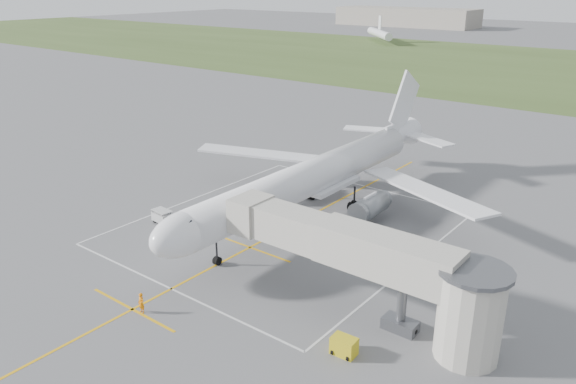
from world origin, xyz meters
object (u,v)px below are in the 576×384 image
Objects in this scene: jet_bridge at (376,264)px; baggage_cart at (162,217)px; ramp_worker_wing at (257,195)px; gpu_unit at (344,346)px; ramp_worker_nose at (141,303)px; airliner at (315,176)px.

jet_bridge reaches higher than baggage_cart.
ramp_worker_wing is at bearing 150.31° from jet_bridge.
gpu_unit is at bearing -9.57° from baggage_cart.
gpu_unit is at bearing 170.98° from ramp_worker_wing.
baggage_cart is at bearing 136.65° from ramp_worker_nose.
ramp_worker_wing is at bearing 111.86° from ramp_worker_nose.
baggage_cart is at bearing 99.82° from ramp_worker_wing.
jet_bridge reaches higher than ramp_worker_wing.
jet_bridge is 14.88× the size of ramp_worker_wing.
ramp_worker_nose is at bearing -145.08° from jet_bridge.
baggage_cart is at bearing 175.51° from jet_bridge.
ramp_worker_nose is (-14.76, -10.30, -3.90)m from jet_bridge.
airliner is 24.83m from ramp_worker_nose.
jet_bridge is 6.48m from gpu_unit.
baggage_cart is 1.44× the size of ramp_worker_wing.
jet_bridge is 12.95× the size of gpu_unit.
airliner reaches higher than ramp_worker_nose.
ramp_worker_nose is at bearing 138.29° from ramp_worker_wing.
jet_bridge reaches higher than gpu_unit.
gpu_unit is 28.45m from baggage_cart.
ramp_worker_wing is (-8.49, 23.56, -0.06)m from ramp_worker_nose.
ramp_worker_nose is at bearing -87.75° from airliner.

